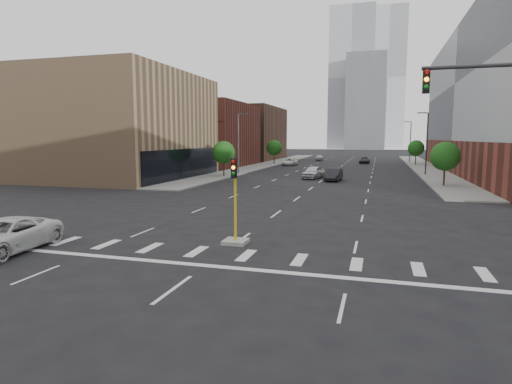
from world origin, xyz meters
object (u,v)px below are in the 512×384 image
at_px(median_traffic_signal, 235,225).
at_px(parked_minivan, 5,236).
at_px(car_mid_right, 334,175).
at_px(car_far_left, 290,162).
at_px(car_distant, 319,158).
at_px(car_deep_right, 365,160).
at_px(car_near_left, 313,172).

relative_size(median_traffic_signal, parked_minivan, 0.77).
height_order(car_mid_right, car_far_left, car_mid_right).
bearing_deg(car_distant, car_deep_right, -48.43).
bearing_deg(parked_minivan, median_traffic_signal, 19.46).
distance_m(median_traffic_signal, car_mid_right, 34.35).
height_order(car_mid_right, car_distant, car_mid_right).
relative_size(median_traffic_signal, car_deep_right, 0.91).
relative_size(car_distant, parked_minivan, 0.77).
distance_m(median_traffic_signal, car_distant, 82.22).
relative_size(car_near_left, car_far_left, 0.98).
height_order(car_near_left, car_deep_right, car_near_left).
bearing_deg(car_mid_right, car_deep_right, 90.17).
height_order(median_traffic_signal, car_near_left, median_traffic_signal).
distance_m(car_far_left, car_distant, 19.30).
height_order(car_near_left, parked_minivan, car_near_left).
xyz_separation_m(car_mid_right, parked_minivan, (-11.50, -38.90, 0.00)).
distance_m(car_near_left, car_far_left, 27.47).
bearing_deg(car_deep_right, parked_minivan, -97.05).
xyz_separation_m(median_traffic_signal, car_distant, (-6.77, 81.94, -0.22)).
distance_m(car_mid_right, car_distant, 48.33).
distance_m(car_mid_right, car_deep_right, 38.95).
xyz_separation_m(car_near_left, car_deep_right, (5.49, 36.38, -0.14)).
height_order(car_deep_right, parked_minivan, parked_minivan).
xyz_separation_m(car_far_left, parked_minivan, (0.04, -67.49, 0.09)).
bearing_deg(parked_minivan, car_deep_right, 74.67).
bearing_deg(median_traffic_signal, car_distant, 94.73).
xyz_separation_m(car_mid_right, car_distant, (-8.27, 47.62, -0.04)).
distance_m(car_near_left, car_deep_right, 36.80).
relative_size(car_deep_right, parked_minivan, 0.85).
bearing_deg(car_near_left, car_mid_right, -29.91).
bearing_deg(car_distant, car_near_left, -92.66).
relative_size(car_mid_right, car_far_left, 0.95).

